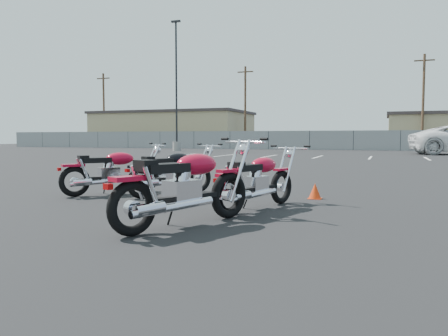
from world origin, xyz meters
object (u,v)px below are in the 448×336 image
(motorcycle_front_red, at_px, (111,171))
(motorcycle_rear_red, at_px, (185,186))
(motorcycle_third_red, at_px, (257,181))
(motorcycle_second_black, at_px, (172,172))

(motorcycle_front_red, bearing_deg, motorcycle_rear_red, -40.26)
(motorcycle_front_red, relative_size, motorcycle_third_red, 0.93)
(motorcycle_second_black, height_order, motorcycle_third_red, motorcycle_second_black)
(motorcycle_second_black, bearing_deg, motorcycle_third_red, -26.74)
(motorcycle_third_red, distance_m, motorcycle_rear_red, 1.77)
(motorcycle_third_red, bearing_deg, motorcycle_front_red, 167.63)
(motorcycle_rear_red, bearing_deg, motorcycle_second_black, 120.58)
(motorcycle_second_black, distance_m, motorcycle_third_red, 2.40)
(motorcycle_front_red, distance_m, motorcycle_second_black, 1.28)
(motorcycle_second_black, xyz_separation_m, motorcycle_third_red, (2.15, -1.08, -0.00))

